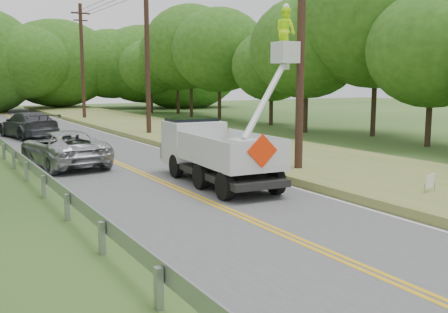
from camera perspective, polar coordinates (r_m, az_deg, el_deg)
ground at (r=10.09m, az=17.84°, el=-12.91°), size 140.00×140.00×0.00m
road at (r=21.71m, az=-10.67°, el=-1.17°), size 7.20×96.00×0.03m
guardrail at (r=21.55m, az=-21.65°, el=-0.24°), size 0.18×48.00×0.77m
utility_poles at (r=26.23m, az=-2.71°, el=12.14°), size 1.60×43.30×10.00m
tall_grass_verge at (r=24.93m, az=4.88°, el=0.52°), size 7.00×96.00×0.30m
treeline_right at (r=38.66m, az=6.76°, el=12.37°), size 12.22×53.08×11.99m
bucket_truck at (r=18.53m, az=-0.96°, el=1.79°), size 4.34×6.26×6.14m
suv_silver at (r=22.54m, az=-17.34°, el=0.89°), size 2.97×5.60×1.50m
suv_darkgrey at (r=34.20m, az=-20.88°, el=3.30°), size 3.27×5.89×1.61m
yard_sign at (r=16.48m, az=21.84°, el=-2.64°), size 0.55×0.20×0.83m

